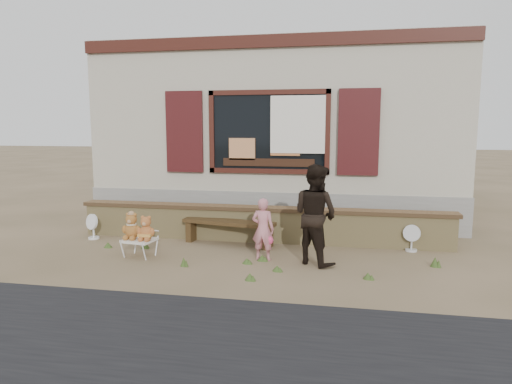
% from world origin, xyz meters
% --- Properties ---
extents(ground, '(80.00, 80.00, 0.00)m').
position_xyz_m(ground, '(0.00, 0.00, 0.00)').
color(ground, brown).
rests_on(ground, ground).
extents(shopfront, '(8.04, 5.13, 4.00)m').
position_xyz_m(shopfront, '(0.00, 4.49, 2.00)').
color(shopfront, gray).
rests_on(shopfront, ground).
extents(brick_wall, '(7.10, 0.36, 0.67)m').
position_xyz_m(brick_wall, '(0.00, 1.00, 0.34)').
color(brick_wall, tan).
rests_on(brick_wall, ground).
extents(bench, '(1.78, 0.69, 0.45)m').
position_xyz_m(bench, '(-0.52, 0.66, 0.33)').
color(bench, '#352512').
rests_on(bench, ground).
extents(folding_chair, '(0.55, 0.50, 0.30)m').
position_xyz_m(folding_chair, '(-1.79, -0.41, 0.27)').
color(folding_chair, silver).
rests_on(folding_chair, ground).
extents(teddy_bear_left, '(0.37, 0.33, 0.45)m').
position_xyz_m(teddy_bear_left, '(-1.93, -0.39, 0.52)').
color(teddy_bear_left, brown).
rests_on(teddy_bear_left, folding_chair).
extents(teddy_bear_right, '(0.34, 0.31, 0.42)m').
position_xyz_m(teddy_bear_right, '(-1.65, -0.43, 0.51)').
color(teddy_bear_right, '#965429').
rests_on(teddy_bear_right, folding_chair).
extents(child, '(0.40, 0.29, 1.02)m').
position_xyz_m(child, '(0.27, -0.20, 0.51)').
color(child, pink).
rests_on(child, ground).
extents(adult, '(0.97, 0.94, 1.58)m').
position_xyz_m(adult, '(1.11, -0.24, 0.79)').
color(adult, black).
rests_on(adult, ground).
extents(fan_left, '(0.32, 0.22, 0.50)m').
position_xyz_m(fan_left, '(-3.20, 0.56, 0.25)').
color(fan_left, white).
rests_on(fan_left, ground).
extents(fan_right, '(0.31, 0.20, 0.48)m').
position_xyz_m(fan_right, '(2.73, 0.80, 0.24)').
color(fan_right, silver).
rests_on(fan_right, ground).
extents(grass_tufts, '(5.72, 1.49, 0.15)m').
position_xyz_m(grass_tufts, '(0.11, -0.41, 0.06)').
color(grass_tufts, '#3A5120').
rests_on(grass_tufts, ground).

